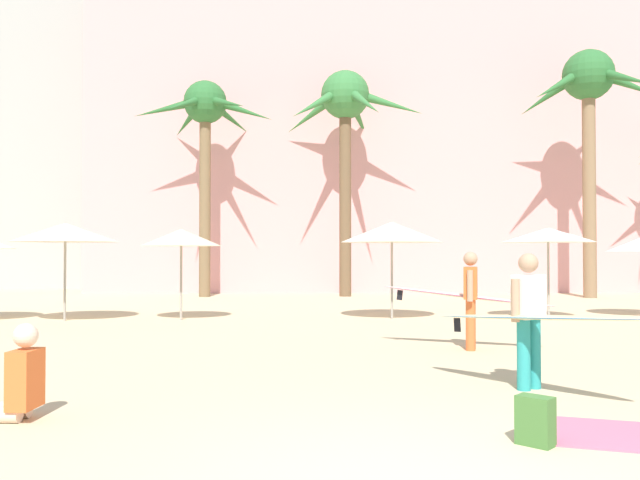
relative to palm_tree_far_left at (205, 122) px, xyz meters
The scene contains 13 objects.
hotel_pink 9.94m from the palm_tree_far_left, 41.56° to the left, with size 25.67×8.86×15.24m, color pink.
palm_tree_far_left is the anchor object (origin of this frame).
palm_tree_center 5.43m from the palm_tree_far_left, ahead, with size 5.54×5.51×8.78m.
palm_tree_right 14.58m from the palm_tree_far_left, ahead, with size 5.35×5.02×9.34m.
cafe_umbrella_0 10.09m from the palm_tree_far_left, 84.88° to the right, with size 2.00×2.00×2.27m.
cafe_umbrella_1 11.57m from the palm_tree_far_left, 55.21° to the right, with size 2.59×2.59×2.46m.
cafe_umbrella_3 10.36m from the palm_tree_far_left, 102.50° to the right, with size 2.57×2.57×2.40m.
cafe_umbrella_4 14.19m from the palm_tree_far_left, 42.08° to the right, with size 2.29×2.29×2.30m.
beach_towel 21.74m from the palm_tree_far_left, 70.76° to the right, with size 1.58×1.08×0.01m, color #EF6684.
backpack 21.66m from the palm_tree_far_left, 73.34° to the right, with size 0.35×0.35×0.42m.
person_mid_left 19.93m from the palm_tree_far_left, 86.97° to the right, with size 1.00×0.44×0.96m.
person_far_left 16.60m from the palm_tree_far_left, 64.30° to the right, with size 2.89×1.35×1.68m.
person_far_right 19.67m from the palm_tree_far_left, 69.30° to the right, with size 2.09×2.63×1.65m.
Camera 1 is at (-0.80, -4.50, 1.64)m, focal length 37.28 mm.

